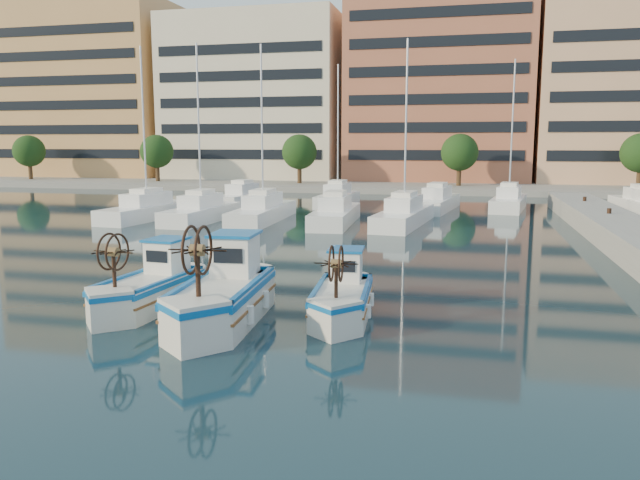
{
  "coord_description": "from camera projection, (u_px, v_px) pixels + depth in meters",
  "views": [
    {
      "loc": [
        5.21,
        -16.25,
        5.16
      ],
      "look_at": [
        -0.3,
        6.66,
        1.5
      ],
      "focal_mm": 35.0,
      "sensor_mm": 36.0,
      "label": 1
    }
  ],
  "objects": [
    {
      "name": "fishing_boat_a",
      "position": [
        151.0,
        285.0,
        19.66
      ],
      "size": [
        2.05,
        4.32,
        2.65
      ],
      "rotation": [
        0.0,
        0.0,
        -0.08
      ],
      "color": "silver",
      "rests_on": "ground"
    },
    {
      "name": "waterfront",
      "position": [
        507.0,
        94.0,
        76.26
      ],
      "size": [
        180.0,
        40.0,
        25.6
      ],
      "color": "gray",
      "rests_on": "ground"
    },
    {
      "name": "fishing_boat_b",
      "position": [
        224.0,
        292.0,
        18.16
      ],
      "size": [
        2.42,
        5.09,
        3.12
      ],
      "rotation": [
        0.0,
        0.0,
        0.08
      ],
      "color": "silver",
      "rests_on": "ground"
    },
    {
      "name": "fishing_boat_c",
      "position": [
        343.0,
        294.0,
        18.69
      ],
      "size": [
        1.93,
        3.99,
        2.44
      ],
      "rotation": [
        0.0,
        0.0,
        0.09
      ],
      "color": "silver",
      "rests_on": "ground"
    },
    {
      "name": "ground",
      "position": [
        275.0,
        328.0,
        17.61
      ],
      "size": [
        300.0,
        300.0,
        0.0
      ],
      "primitive_type": "plane",
      "color": "#17303C",
      "rests_on": "ground"
    },
    {
      "name": "yacht_marina",
      "position": [
        358.0,
        208.0,
        45.08
      ],
      "size": [
        37.13,
        21.32,
        11.5
      ],
      "color": "white",
      "rests_on": "ground"
    }
  ]
}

